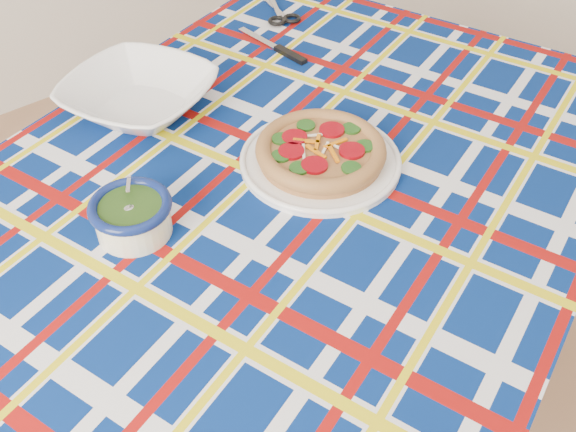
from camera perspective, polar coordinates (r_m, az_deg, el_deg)
dining_table at (r=1.16m, az=-2.75°, el=-2.29°), size 1.87×1.48×0.77m
tablecloth at (r=1.14m, az=-2.80°, el=-1.40°), size 1.92×1.52×0.11m
main_focaccia_plate at (r=1.18m, az=2.93°, el=5.80°), size 0.40×0.40×0.06m
pesto_bowl at (r=1.06m, az=-13.73°, el=0.19°), size 0.18×0.18×0.08m
serving_bowl at (r=1.35m, az=-13.08°, el=10.39°), size 0.38×0.38×0.07m
table_knife at (r=1.59m, az=-2.46°, el=15.49°), size 0.04×0.24×0.01m
kitchen_scissors at (r=1.73m, az=-1.16°, el=18.07°), size 0.15×0.21×0.02m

